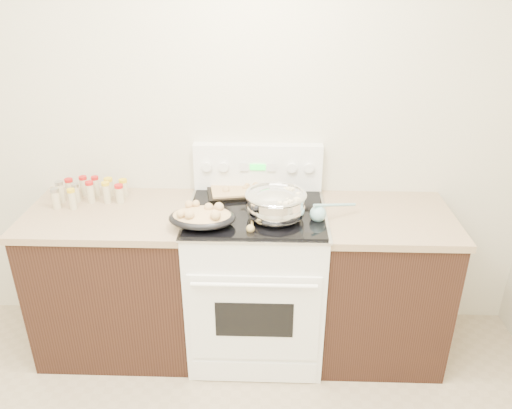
{
  "coord_description": "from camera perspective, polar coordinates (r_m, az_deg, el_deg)",
  "views": [
    {
      "loc": [
        0.43,
        -1.06,
        2.16
      ],
      "look_at": [
        0.35,
        1.37,
        1.0
      ],
      "focal_mm": 35.0,
      "sensor_mm": 36.0,
      "label": 1
    }
  ],
  "objects": [
    {
      "name": "room_shell",
      "position": [
        1.23,
        -18.77,
        2.19
      ],
      "size": [
        4.1,
        3.6,
        2.75
      ],
      "color": "beige",
      "rests_on": "ground"
    },
    {
      "name": "counter_left",
      "position": [
        3.15,
        -15.41,
        -8.18
      ],
      "size": [
        0.93,
        0.67,
        0.92
      ],
      "color": "black",
      "rests_on": "ground"
    },
    {
      "name": "counter_right",
      "position": [
        3.08,
        13.9,
        -8.77
      ],
      "size": [
        0.73,
        0.67,
        0.92
      ],
      "color": "black",
      "rests_on": "ground"
    },
    {
      "name": "kitchen_range",
      "position": [
        2.99,
        0.04,
        -8.38
      ],
      "size": [
        0.78,
        0.73,
        1.22
      ],
      "color": "white",
      "rests_on": "ground"
    },
    {
      "name": "mixing_bowl",
      "position": [
        2.64,
        2.26,
        -0.14
      ],
      "size": [
        0.35,
        0.35,
        0.19
      ],
      "color": "silver",
      "rests_on": "kitchen_range"
    },
    {
      "name": "roasting_pan",
      "position": [
        2.6,
        -6.17,
        -1.39
      ],
      "size": [
        0.35,
        0.25,
        0.12
      ],
      "color": "black",
      "rests_on": "kitchen_range"
    },
    {
      "name": "baking_sheet",
      "position": [
        2.99,
        -1.24,
        1.88
      ],
      "size": [
        0.5,
        0.39,
        0.06
      ],
      "color": "black",
      "rests_on": "kitchen_range"
    },
    {
      "name": "wooden_spoon",
      "position": [
        2.57,
        -0.57,
        -2.4
      ],
      "size": [
        0.04,
        0.25,
        0.04
      ],
      "color": "#A98E4D",
      "rests_on": "kitchen_range"
    },
    {
      "name": "blue_ladle",
      "position": [
        2.67,
        7.27,
        -0.98
      ],
      "size": [
        0.26,
        0.18,
        0.11
      ],
      "color": "#78A9B3",
      "rests_on": "kitchen_range"
    },
    {
      "name": "spice_jars",
      "position": [
        3.06,
        -18.53,
        1.47
      ],
      "size": [
        0.39,
        0.23,
        0.13
      ],
      "color": "#BFB28C",
      "rests_on": "counter_left"
    }
  ]
}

